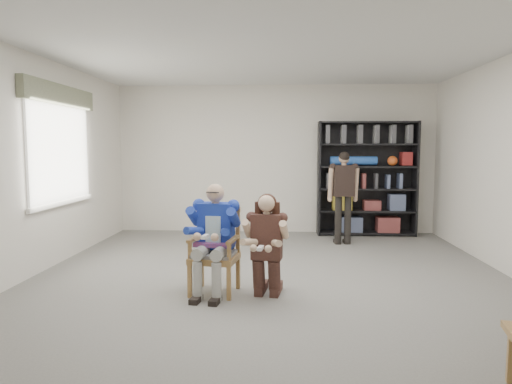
# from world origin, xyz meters

# --- Properties ---
(room_shell) EXTENTS (6.00, 7.00, 2.80)m
(room_shell) POSITION_xyz_m (0.00, 0.00, 1.40)
(room_shell) COLOR white
(room_shell) RESTS_ON ground
(floor) EXTENTS (6.00, 7.00, 0.01)m
(floor) POSITION_xyz_m (0.00, 0.00, 0.00)
(floor) COLOR slate
(floor) RESTS_ON ground
(window_left) EXTENTS (0.16, 2.00, 1.75)m
(window_left) POSITION_xyz_m (-2.95, 1.00, 1.63)
(window_left) COLOR white
(window_left) RESTS_ON room_shell
(armchair) EXTENTS (0.62, 0.60, 0.95)m
(armchair) POSITION_xyz_m (-0.61, -0.30, 0.47)
(armchair) COLOR #A06A34
(armchair) RESTS_ON floor
(seated_man) EXTENTS (0.63, 0.81, 1.23)m
(seated_man) POSITION_xyz_m (-0.61, -0.30, 0.62)
(seated_man) COLOR #151D97
(seated_man) RESTS_ON floor
(kneeling_woman) EXTENTS (0.58, 0.82, 1.13)m
(kneeling_woman) POSITION_xyz_m (-0.03, -0.42, 0.56)
(kneeling_woman) COLOR #35201D
(kneeling_woman) RESTS_ON floor
(bookshelf) EXTENTS (1.80, 0.38, 2.10)m
(bookshelf) POSITION_xyz_m (1.70, 3.28, 1.05)
(bookshelf) COLOR black
(bookshelf) RESTS_ON floor
(standing_man) EXTENTS (0.51, 0.32, 1.56)m
(standing_man) POSITION_xyz_m (1.16, 2.41, 0.78)
(standing_man) COLOR black
(standing_man) RESTS_ON floor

